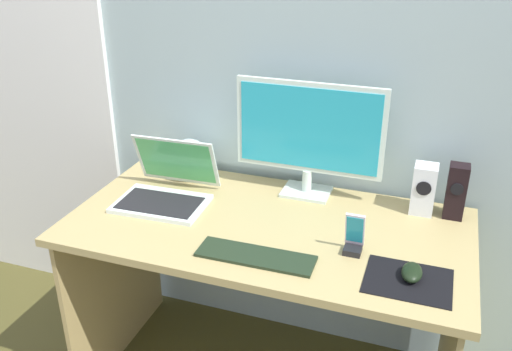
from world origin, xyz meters
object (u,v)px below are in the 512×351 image
fishbowl (189,159)px  keyboard_external (256,256)px  speaker_right (456,191)px  mouse (412,272)px  monitor (309,134)px  laptop (166,189)px  phone_in_dock (354,239)px  speaker_near_monitor (424,189)px

fishbowl → keyboard_external: 0.65m
speaker_right → mouse: speaker_right is taller
monitor → laptop: bearing=-155.0°
speaker_right → fishbowl: speaker_right is taller
laptop → fishbowl: laptop is taller
speaker_right → mouse: bearing=-103.7°
keyboard_external → phone_in_dock: size_ratio=2.70×
fishbowl → monitor: bearing=1.2°
mouse → phone_in_dock: bearing=155.0°
speaker_right → laptop: size_ratio=0.59×
fishbowl → phone_in_dock: 0.80m
monitor → fishbowl: 0.51m
laptop → fishbowl: (-0.01, 0.21, 0.03)m
keyboard_external → phone_in_dock: (0.28, 0.13, 0.04)m
fishbowl → speaker_near_monitor: bearing=0.3°
laptop → phone_in_dock: bearing=-9.7°
monitor → speaker_near_monitor: monitor is taller
monitor → mouse: size_ratio=5.52×
speaker_near_monitor → laptop: 0.93m
mouse → phone_in_dock: phone_in_dock is taller
mouse → monitor: bearing=134.1°
laptop → keyboard_external: size_ratio=0.90×
speaker_near_monitor → phone_in_dock: bearing=-118.2°
monitor → fishbowl: monitor is taller
phone_in_dock → speaker_right: bearing=49.5°
speaker_right → keyboard_external: (-0.57, -0.47, -0.09)m
speaker_near_monitor → mouse: (0.00, -0.42, -0.07)m
mouse → speaker_near_monitor: bearing=89.8°
laptop → keyboard_external: (0.44, -0.26, -0.04)m
monitor → keyboard_external: size_ratio=1.49×
laptop → phone_in_dock: 0.73m
speaker_right → phone_in_dock: speaker_right is taller
phone_in_dock → speaker_near_monitor: bearing=61.8°
mouse → fishbowl: bearing=154.5°
monitor → phone_in_dock: 0.47m
speaker_near_monitor → laptop: bearing=-166.4°
monitor → phone_in_dock: size_ratio=4.01×
monitor → laptop: monitor is taller
monitor → mouse: (0.43, -0.43, -0.22)m
keyboard_external → phone_in_dock: bearing=24.6°
keyboard_external → phone_in_dock: phone_in_dock is taller
fishbowl → keyboard_external: (0.45, -0.47, -0.07)m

